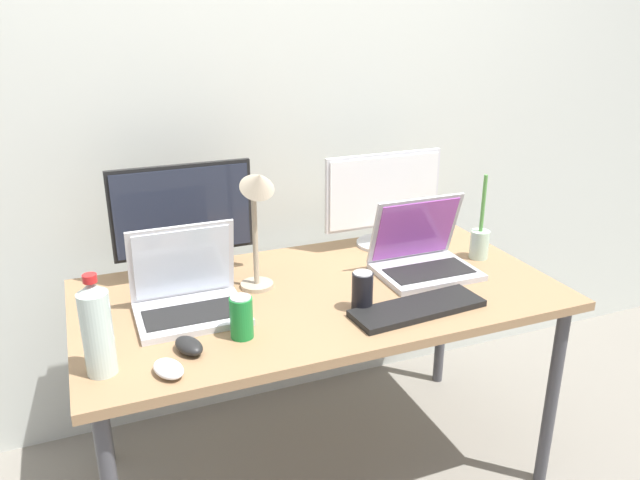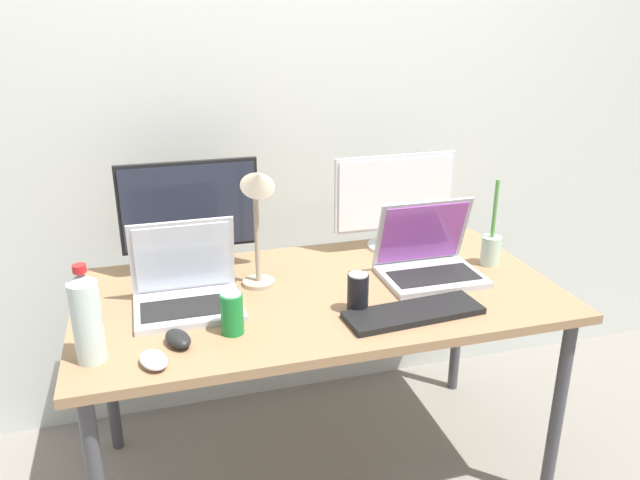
{
  "view_description": "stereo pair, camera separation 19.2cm",
  "coord_description": "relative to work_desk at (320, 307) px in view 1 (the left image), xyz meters",
  "views": [
    {
      "loc": [
        -0.7,
        -1.74,
        1.63
      ],
      "look_at": [
        0.0,
        0.0,
        0.92
      ],
      "focal_mm": 35.0,
      "sensor_mm": 36.0,
      "label": 1
    },
    {
      "loc": [
        -0.52,
        -1.8,
        1.63
      ],
      "look_at": [
        0.0,
        0.0,
        0.92
      ],
      "focal_mm": 35.0,
      "sensor_mm": 36.0,
      "label": 2
    }
  ],
  "objects": [
    {
      "name": "laptop_silver",
      "position": [
        -0.43,
        0.01,
        0.12
      ],
      "size": [
        0.33,
        0.26,
        0.27
      ],
      "color": "silver",
      "rests_on": "work_desk"
    },
    {
      "name": "mouse_by_keyboard",
      "position": [
        -0.48,
        -0.23,
        0.08
      ],
      "size": [
        0.09,
        0.12,
        0.04
      ],
      "primitive_type": "ellipsoid",
      "rotation": [
        0.0,
        0.0,
        0.36
      ],
      "color": "black",
      "rests_on": "work_desk"
    },
    {
      "name": "work_desk",
      "position": [
        0.0,
        0.0,
        0.0
      ],
      "size": [
        1.57,
        0.82,
        0.74
      ],
      "color": "#424247",
      "rests_on": "ground"
    },
    {
      "name": "ground_plane",
      "position": [
        0.0,
        0.0,
        -0.68
      ],
      "size": [
        16.0,
        16.0,
        0.0
      ],
      "primitive_type": "plane",
      "color": "gray"
    },
    {
      "name": "soda_can_by_laptop",
      "position": [
        -0.32,
        -0.2,
        0.12
      ],
      "size": [
        0.07,
        0.07,
        0.13
      ],
      "color": "#197F33",
      "rests_on": "work_desk"
    },
    {
      "name": "soda_can_near_keyboard",
      "position": [
        0.07,
        -0.18,
        0.12
      ],
      "size": [
        0.07,
        0.07,
        0.13
      ],
      "color": "black",
      "rests_on": "work_desk"
    },
    {
      "name": "laptop_secondary",
      "position": [
        0.4,
        0.02,
        0.12
      ],
      "size": [
        0.34,
        0.26,
        0.27
      ],
      "color": "#B7B7BC",
      "rests_on": "work_desk"
    },
    {
      "name": "wall_back",
      "position": [
        0.0,
        0.59,
        0.62
      ],
      "size": [
        7.0,
        0.08,
        2.6
      ],
      "primitive_type": "cube",
      "color": "silver",
      "rests_on": "ground"
    },
    {
      "name": "monitor_left",
      "position": [
        -0.39,
        0.28,
        0.27
      ],
      "size": [
        0.47,
        0.2,
        0.4
      ],
      "color": "black",
      "rests_on": "work_desk"
    },
    {
      "name": "water_bottle",
      "position": [
        -0.7,
        -0.24,
        0.19
      ],
      "size": [
        0.08,
        0.08,
        0.28
      ],
      "color": "silver",
      "rests_on": "work_desk"
    },
    {
      "name": "monitor_center",
      "position": [
        0.38,
        0.3,
        0.26
      ],
      "size": [
        0.48,
        0.2,
        0.37
      ],
      "color": "silver",
      "rests_on": "work_desk"
    },
    {
      "name": "keyboard_main",
      "position": [
        0.23,
        -0.25,
        0.07
      ],
      "size": [
        0.44,
        0.17,
        0.02
      ],
      "primitive_type": "cube",
      "rotation": [
        0.0,
        0.0,
        0.08
      ],
      "color": "black",
      "rests_on": "work_desk"
    },
    {
      "name": "desk_lamp",
      "position": [
        -0.19,
        0.06,
        0.36
      ],
      "size": [
        0.11,
        0.18,
        0.44
      ],
      "color": "tan",
      "rests_on": "work_desk"
    },
    {
      "name": "mouse_by_laptop",
      "position": [
        -0.55,
        -0.32,
        0.08
      ],
      "size": [
        0.1,
        0.12,
        0.03
      ],
      "primitive_type": "ellipsoid",
      "rotation": [
        0.0,
        0.0,
        0.32
      ],
      "color": "silver",
      "rests_on": "work_desk"
    },
    {
      "name": "bamboo_vase",
      "position": [
        0.66,
        0.04,
        0.13
      ],
      "size": [
        0.07,
        0.07,
        0.32
      ],
      "color": "#B2D1B7",
      "rests_on": "work_desk"
    }
  ]
}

